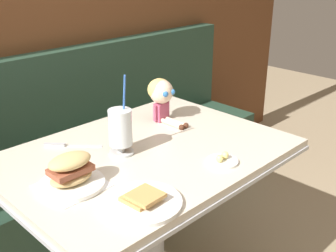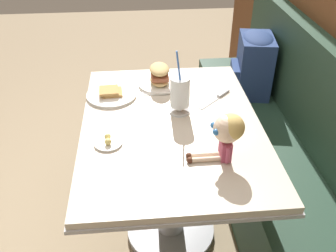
{
  "view_description": "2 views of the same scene",
  "coord_description": "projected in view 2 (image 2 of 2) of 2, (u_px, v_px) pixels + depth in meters",
  "views": [
    {
      "loc": [
        -0.99,
        -0.94,
        1.47
      ],
      "look_at": [
        0.09,
        0.14,
        0.83
      ],
      "focal_mm": 44.93,
      "sensor_mm": 36.0,
      "label": 1
    },
    {
      "loc": [
        1.38,
        0.04,
        1.68
      ],
      "look_at": [
        0.13,
        0.15,
        0.81
      ],
      "focal_mm": 39.94,
      "sensor_mm": 36.0,
      "label": 2
    }
  ],
  "objects": [
    {
      "name": "toast_plate",
      "position": [
        111.0,
        94.0,
        1.87
      ],
      "size": [
        0.25,
        0.25,
        0.04
      ],
      "color": "white",
      "rests_on": "diner_table"
    },
    {
      "name": "butter_knife",
      "position": [
        220.0,
        96.0,
        1.87
      ],
      "size": [
        0.18,
        0.18,
        0.01
      ],
      "color": "silver",
      "rests_on": "diner_table"
    },
    {
      "name": "backpack",
      "position": [
        253.0,
        63.0,
        2.39
      ],
      "size": [
        0.33,
        0.28,
        0.41
      ],
      "color": "navy",
      "rests_on": "booth_bench"
    },
    {
      "name": "butter_saucer",
      "position": [
        108.0,
        142.0,
        1.55
      ],
      "size": [
        0.12,
        0.12,
        0.04
      ],
      "color": "white",
      "rests_on": "diner_table"
    },
    {
      "name": "sandwich_plate",
      "position": [
        160.0,
        77.0,
        1.95
      ],
      "size": [
        0.22,
        0.22,
        0.12
      ],
      "color": "white",
      "rests_on": "diner_table"
    },
    {
      "name": "ground_plane",
      "position": [
        139.0,
        234.0,
        2.09
      ],
      "size": [
        8.0,
        8.0,
        0.0
      ],
      "primitive_type": "plane",
      "color": "#998466"
    },
    {
      "name": "seated_doll",
      "position": [
        227.0,
        131.0,
        1.4
      ],
      "size": [
        0.11,
        0.22,
        0.2
      ],
      "color": "#B74C6B",
      "rests_on": "diner_table"
    },
    {
      "name": "milkshake_glass",
      "position": [
        180.0,
        93.0,
        1.7
      ],
      "size": [
        0.1,
        0.1,
        0.32
      ],
      "color": "silver",
      "rests_on": "diner_table"
    },
    {
      "name": "booth_bench",
      "position": [
        290.0,
        182.0,
        1.96
      ],
      "size": [
        2.6,
        0.48,
        1.0
      ],
      "color": "#233D2D",
      "rests_on": "ground"
    },
    {
      "name": "diner_table",
      "position": [
        171.0,
        157.0,
        1.79
      ],
      "size": [
        1.11,
        0.81,
        0.74
      ],
      "color": "beige",
      "rests_on": "ground"
    }
  ]
}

